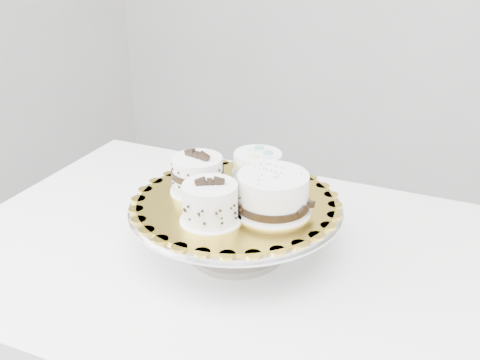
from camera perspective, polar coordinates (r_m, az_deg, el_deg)
The scene contains 7 objects.
table at distance 1.18m, azimuth 0.99°, elevation -10.46°, with size 1.21×0.87×0.75m.
cake_stand at distance 1.09m, azimuth -0.40°, elevation -3.78°, with size 0.38×0.38×0.10m.
cake_board at distance 1.08m, azimuth -0.41°, elevation -2.13°, with size 0.35×0.35×0.01m, color gold.
cake_swirl at distance 1.00m, azimuth -2.84°, elevation -2.26°, with size 0.13×0.13×0.08m.
cake_banded at distance 1.10m, azimuth -4.03°, elevation 0.39°, with size 0.10×0.10×0.08m.
cake_dots at distance 1.12m, azimuth 1.68°, elevation 1.03°, with size 0.11×0.11×0.07m.
cake_ribbon at distance 1.03m, azimuth 3.20°, elevation -1.39°, with size 0.14×0.14×0.07m.
Camera 1 is at (0.32, -0.72, 1.35)m, focal length 45.00 mm.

